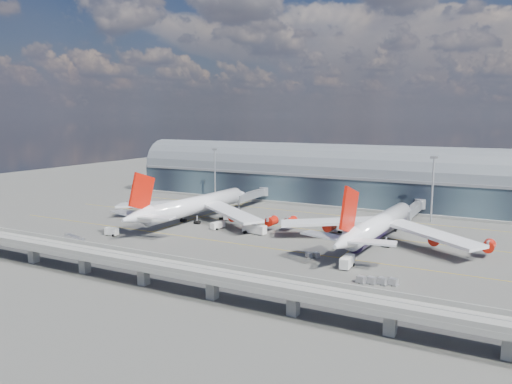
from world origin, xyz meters
The scene contains 19 objects.
ground centered at (0.00, 0.00, 0.00)m, with size 500.00×500.00×0.00m, color #474744.
taxi_lines centered at (0.00, 22.11, 0.01)m, with size 200.00×80.12×0.01m.
terminal centered at (0.00, 77.99, 11.34)m, with size 200.00×30.00×28.00m.
guideway centered at (0.00, -55.00, 5.29)m, with size 220.00×8.50×7.20m.
floodlight_mast_left centered at (-50.00, 55.00, 13.63)m, with size 3.00×0.70×25.70m.
floodlight_mast_right centered at (50.00, 55.00, 13.63)m, with size 3.00×0.70×25.70m.
airliner_left centered at (-31.63, 10.49, 6.50)m, with size 71.06×74.64×22.75m.
airliner_right centered at (40.52, 11.07, 5.90)m, with size 68.62×71.72×22.75m.
jet_bridge_left centered at (-28.01, 53.12, 5.18)m, with size 4.40×28.00×7.25m.
jet_bridge_right centered at (44.13, 51.18, 5.18)m, with size 4.40×32.00×7.25m.
service_truck_0 centered at (-16.90, 5.29, 1.35)m, with size 2.92×6.53×2.61m.
service_truck_1 centered at (-43.80, -20.70, 1.35)m, with size 4.77×2.60×2.68m.
service_truck_2 centered at (-1.38, 4.82, 1.72)m, with size 9.42×4.05×3.30m.
service_truck_3 centered at (39.70, -18.25, 1.62)m, with size 2.91×6.63×3.16m.
service_truck_4 centered at (23.68, 21.52, 1.49)m, with size 4.13×5.59×2.95m.
service_truck_5 centered at (-22.84, 21.66, 1.64)m, with size 5.25×7.09×3.21m.
cargo_train_0 centered at (-47.88, -33.39, 1.00)m, with size 11.47×5.16×1.91m.
cargo_train_1 centered at (50.43, -27.76, 0.88)m, with size 10.20×4.12×1.69m.
cargo_train_2 centered at (27.81, -13.54, 0.77)m, with size 4.40×3.51×1.47m.
Camera 1 is at (79.68, -145.63, 41.03)m, focal length 35.00 mm.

